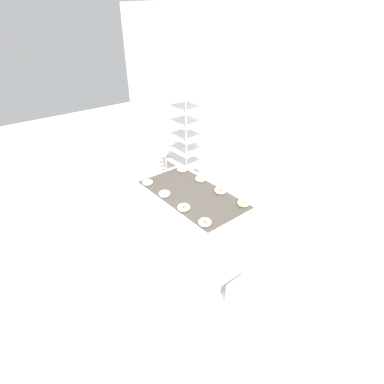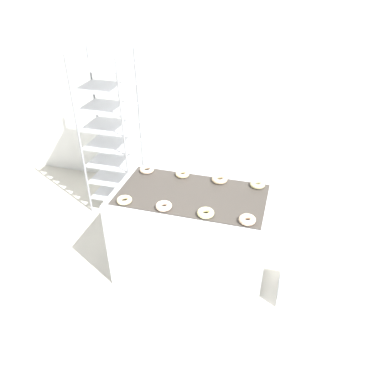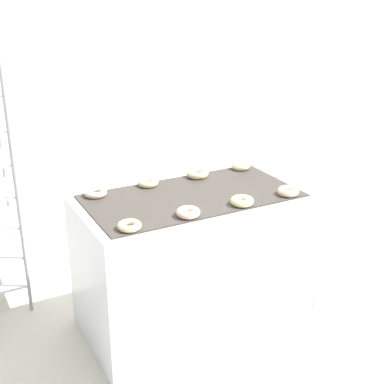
% 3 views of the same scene
% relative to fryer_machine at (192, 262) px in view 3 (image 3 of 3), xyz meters
% --- Properties ---
extents(ground_plane, '(14.00, 14.00, 0.00)m').
position_rel_fryer_machine_xyz_m(ground_plane, '(-0.00, -0.62, -0.45)').
color(ground_plane, beige).
extents(wall_back, '(8.00, 0.05, 2.80)m').
position_rel_fryer_machine_xyz_m(wall_back, '(-0.00, 1.50, 0.95)').
color(wall_back, white).
rests_on(wall_back, ground_plane).
extents(fryer_machine, '(1.36, 0.74, 0.90)m').
position_rel_fryer_machine_xyz_m(fryer_machine, '(0.00, 0.00, 0.00)').
color(fryer_machine, silver).
rests_on(fryer_machine, ground_plane).
extents(glaze_bin, '(0.34, 0.34, 0.30)m').
position_rel_fryer_machine_xyz_m(glaze_bin, '(1.01, -0.07, -0.30)').
color(glaze_bin, silver).
rests_on(glaze_bin, ground_plane).
extents(donut_near_left, '(0.13, 0.13, 0.04)m').
position_rel_fryer_machine_xyz_m(donut_near_left, '(-0.51, -0.27, 0.47)').
color(donut_near_left, beige).
rests_on(donut_near_left, fryer_machine).
extents(donut_near_midleft, '(0.13, 0.13, 0.04)m').
position_rel_fryer_machine_xyz_m(donut_near_midleft, '(-0.16, -0.26, 0.47)').
color(donut_near_midleft, beige).
rests_on(donut_near_midleft, fryer_machine).
extents(donut_near_midright, '(0.13, 0.13, 0.04)m').
position_rel_fryer_machine_xyz_m(donut_near_midright, '(0.18, -0.26, 0.47)').
color(donut_near_midright, beige).
rests_on(donut_near_midright, fryer_machine).
extents(donut_near_right, '(0.13, 0.13, 0.04)m').
position_rel_fryer_machine_xyz_m(donut_near_right, '(0.51, -0.26, 0.47)').
color(donut_near_right, beige).
rests_on(donut_near_right, fryer_machine).
extents(donut_far_left, '(0.13, 0.13, 0.04)m').
position_rel_fryer_machine_xyz_m(donut_far_left, '(-0.51, 0.26, 0.47)').
color(donut_far_left, beige).
rests_on(donut_far_left, fryer_machine).
extents(donut_far_midleft, '(0.13, 0.13, 0.04)m').
position_rel_fryer_machine_xyz_m(donut_far_midleft, '(-0.17, 0.27, 0.47)').
color(donut_far_midleft, beige).
rests_on(donut_far_midleft, fryer_machine).
extents(donut_far_midright, '(0.14, 0.14, 0.04)m').
position_rel_fryer_machine_xyz_m(donut_far_midright, '(0.18, 0.27, 0.47)').
color(donut_far_midright, beige).
rests_on(donut_far_midright, fryer_machine).
extents(donut_far_right, '(0.13, 0.13, 0.04)m').
position_rel_fryer_machine_xyz_m(donut_far_right, '(0.52, 0.27, 0.47)').
color(donut_far_right, beige).
rests_on(donut_far_right, fryer_machine).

